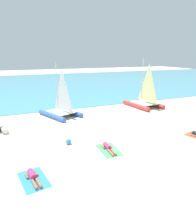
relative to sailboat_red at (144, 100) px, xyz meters
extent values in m
plane|color=beige|center=(-7.00, 1.32, -0.77)|extent=(120.00, 120.00, 0.00)
cube|color=#4C9EB7|center=(-7.00, 22.04, -0.75)|extent=(120.00, 40.00, 0.05)
cylinder|color=#CC3838|center=(-1.05, -0.01, -0.55)|extent=(0.95, 4.00, 0.45)
cylinder|color=#CC3838|center=(1.02, 0.25, -0.55)|extent=(0.95, 4.00, 0.45)
cube|color=silver|center=(0.01, -0.07, -0.29)|extent=(2.38, 2.78, 0.06)
cylinder|color=silver|center=(-0.06, 0.50, 2.05)|extent=(0.09, 0.09, 4.73)
pyramid|color=#EAEA99|center=(0.05, -0.43, 1.90)|extent=(0.32, 2.07, 3.97)
cylinder|color=blue|center=(-9.98, -0.19, -0.56)|extent=(1.88, 3.59, 0.43)
cylinder|color=blue|center=(-8.19, 0.58, -0.56)|extent=(1.88, 3.59, 0.43)
cube|color=silver|center=(-9.01, 0.03, -0.32)|extent=(2.74, 2.97, 0.05)
cylinder|color=silver|center=(-9.22, 0.52, 1.87)|extent=(0.09, 0.09, 4.44)
pyramid|color=white|center=(-8.87, -0.28, 1.74)|extent=(0.83, 1.81, 3.73)
cylinder|color=white|center=(-14.09, -0.90, -0.55)|extent=(1.28, 3.90, 0.45)
cube|color=#338CD8|center=(-12.39, -9.19, -0.77)|extent=(1.42, 2.07, 0.01)
cylinder|color=#D83372|center=(-12.42, -9.00, -0.61)|extent=(0.41, 0.66, 0.30)
sphere|color=#8C6647|center=(-12.50, -8.59, -0.61)|extent=(0.22, 0.22, 0.22)
cylinder|color=#8C6647|center=(-12.40, -9.65, -0.69)|extent=(0.28, 0.79, 0.14)
cylinder|color=#8C6647|center=(-12.22, -9.62, -0.69)|extent=(0.28, 0.79, 0.14)
cylinder|color=#8C6647|center=(-12.67, -8.88, -0.70)|extent=(0.18, 0.46, 0.10)
cylinder|color=#8C6647|center=(-12.23, -8.80, -0.70)|extent=(0.18, 0.46, 0.10)
cube|color=#4CB266|center=(-7.95, -7.83, -0.77)|extent=(1.15, 1.93, 0.01)
cylinder|color=#D83372|center=(-7.95, -7.63, -0.61)|extent=(0.31, 0.63, 0.30)
sphere|color=#8C6647|center=(-7.94, -7.22, -0.61)|extent=(0.22, 0.22, 0.22)
cylinder|color=#8C6647|center=(-8.05, -8.28, -0.69)|extent=(0.16, 0.78, 0.14)
cylinder|color=#8C6647|center=(-7.87, -8.28, -0.69)|extent=(0.16, 0.78, 0.14)
cylinder|color=#8C6647|center=(-8.16, -7.47, -0.70)|extent=(0.11, 0.45, 0.10)
cylinder|color=#8C6647|center=(-7.72, -7.48, -0.70)|extent=(0.11, 0.45, 0.10)
sphere|color=tan|center=(-1.45, -7.89, -0.61)|extent=(0.22, 0.22, 0.22)
cylinder|color=tan|center=(-1.60, -8.19, -0.70)|extent=(0.21, 0.46, 0.10)
sphere|color=#337FE5|center=(-9.96, -6.12, -0.60)|extent=(0.35, 0.35, 0.35)
camera|label=1|loc=(-12.71, -17.65, 4.72)|focal=32.24mm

